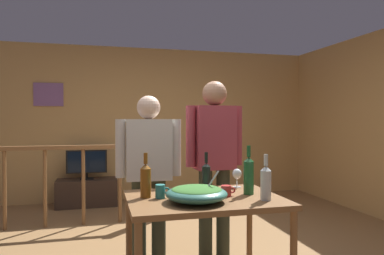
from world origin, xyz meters
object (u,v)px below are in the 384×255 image
object	(u,v)px
salad_bowl	(197,193)
wine_glass	(237,175)
tv_console	(87,192)
wine_bottle_dark	(206,177)
mug_teal	(161,191)
flat_screen_tv	(87,162)
mug_red	(226,191)
serving_table	(204,208)
wine_bottle_green	(249,175)
person_standing_right	(214,153)
framed_picture	(49,95)
wine_bottle_clear	(266,182)
person_standing_left	(149,165)
stair_railing	(81,174)
wine_bottle_amber	(146,180)

from	to	relation	value
salad_bowl	wine_glass	xyz separation A→B (m)	(0.47, 0.43, 0.05)
tv_console	wine_glass	bearing A→B (deg)	-65.37
wine_bottle_dark	mug_teal	xyz separation A→B (m)	(-0.37, -0.09, -0.08)
flat_screen_tv	mug_red	distance (m)	3.35
serving_table	wine_bottle_green	xyz separation A→B (m)	(0.36, 0.01, 0.23)
wine_glass	person_standing_right	world-z (taller)	person_standing_right
framed_picture	flat_screen_tv	size ratio (longest dim) A/B	0.73
wine_bottle_green	wine_bottle_clear	size ratio (longest dim) A/B	1.15
person_standing_left	tv_console	bearing A→B (deg)	-73.39
tv_console	person_standing_right	xyz separation A→B (m)	(1.26, -2.44, 0.80)
wine_bottle_clear	flat_screen_tv	bearing A→B (deg)	111.83
stair_railing	wine_bottle_amber	size ratio (longest dim) A/B	8.48
stair_railing	person_standing_left	size ratio (longest dim) A/B	1.81
tv_console	mug_teal	xyz separation A→B (m)	(0.63, -3.13, 0.60)
stair_railing	wine_bottle_green	size ratio (longest dim) A/B	7.47
wine_bottle_clear	wine_bottle_dark	size ratio (longest dim) A/B	1.02
wine_bottle_clear	wine_bottle_dark	distance (m)	0.48
flat_screen_tv	wine_glass	size ratio (longest dim) A/B	3.79
wine_bottle_amber	person_standing_left	xyz separation A→B (m)	(0.11, 0.64, 0.02)
flat_screen_tv	wine_glass	distance (m)	3.14
mug_red	wine_bottle_green	bearing A→B (deg)	9.67
wine_bottle_green	mug_red	xyz separation A→B (m)	(-0.19, -0.03, -0.11)
tv_console	mug_red	world-z (taller)	mug_red
mug_teal	tv_console	bearing A→B (deg)	101.33
tv_console	salad_bowl	distance (m)	3.47
salad_bowl	wine_bottle_dark	distance (m)	0.32
serving_table	mug_teal	world-z (taller)	mug_teal
tv_console	mug_red	bearing A→B (deg)	-70.77
wine_bottle_clear	wine_bottle_green	bearing A→B (deg)	99.06
person_standing_left	mug_teal	bearing A→B (deg)	91.71
tv_console	salad_bowl	world-z (taller)	salad_bowl
wine_bottle_amber	wine_bottle_clear	size ratio (longest dim) A/B	1.01
flat_screen_tv	serving_table	xyz separation A→B (m)	(0.95, -3.14, -0.00)
flat_screen_tv	wine_glass	bearing A→B (deg)	-65.13
serving_table	person_standing_left	distance (m)	0.83
wine_bottle_clear	person_standing_right	bearing A→B (deg)	94.78
framed_picture	flat_screen_tv	xyz separation A→B (m)	(0.58, -0.32, -1.04)
mug_red	wine_bottle_dark	bearing A→B (deg)	126.40
serving_table	wine_glass	xyz separation A→B (m)	(0.37, 0.29, 0.19)
person_standing_left	person_standing_right	world-z (taller)	person_standing_right
wine_bottle_dark	tv_console	bearing A→B (deg)	108.24
wine_glass	wine_bottle_green	size ratio (longest dim) A/B	0.42
wine_bottle_green	stair_railing	bearing A→B (deg)	121.91
person_standing_right	person_standing_left	bearing A→B (deg)	-2.10
wine_bottle_green	wine_bottle_clear	world-z (taller)	wine_bottle_green
wine_bottle_green	person_standing_right	size ratio (longest dim) A/B	0.22
serving_table	stair_railing	bearing A→B (deg)	114.37
serving_table	person_standing_left	size ratio (longest dim) A/B	0.73
wine_bottle_dark	mug_red	world-z (taller)	wine_bottle_dark
wine_bottle_amber	person_standing_left	world-z (taller)	person_standing_left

